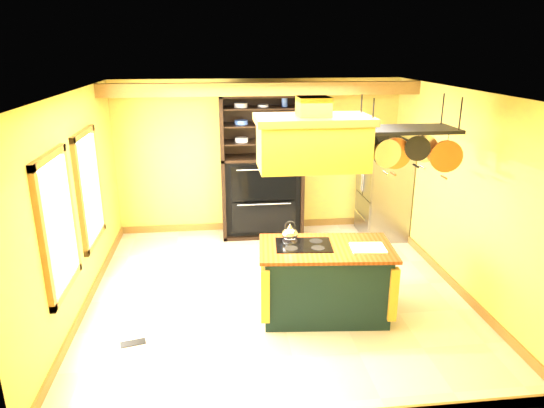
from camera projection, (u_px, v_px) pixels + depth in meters
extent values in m
plane|color=beige|center=(276.00, 292.00, 6.67)|extent=(5.00, 5.00, 0.00)
plane|color=white|center=(277.00, 92.00, 5.83)|extent=(5.00, 5.00, 0.00)
cube|color=gold|center=(259.00, 157.00, 8.61)|extent=(5.00, 0.02, 2.70)
cube|color=gold|center=(315.00, 291.00, 3.89)|extent=(5.00, 0.02, 2.70)
cube|color=gold|center=(76.00, 206.00, 5.98)|extent=(0.02, 5.00, 2.70)
cube|color=gold|center=(460.00, 192.00, 6.52)|extent=(0.02, 5.00, 2.70)
cube|color=olive|center=(263.00, 89.00, 7.47)|extent=(5.00, 0.15, 0.20)
cube|color=olive|center=(58.00, 224.00, 5.21)|extent=(0.06, 1.06, 1.56)
cube|color=white|center=(60.00, 224.00, 5.21)|extent=(0.02, 0.85, 1.34)
cube|color=olive|center=(89.00, 188.00, 6.53)|extent=(0.06, 1.06, 1.56)
cube|color=white|center=(91.00, 188.00, 6.53)|extent=(0.02, 0.85, 1.34)
cube|color=black|center=(325.00, 282.00, 5.99)|extent=(1.55, 0.94, 0.88)
cube|color=brown|center=(326.00, 248.00, 5.85)|extent=(1.69, 1.04, 0.04)
cube|color=black|center=(304.00, 245.00, 5.88)|extent=(0.71, 0.52, 0.01)
ellipsoid|color=silver|center=(290.00, 234.00, 5.94)|extent=(0.20, 0.20, 0.16)
cube|color=white|center=(368.00, 248.00, 5.78)|extent=(0.43, 0.35, 0.02)
cube|color=gold|center=(313.00, 146.00, 5.44)|extent=(1.21, 0.65, 0.51)
cube|color=olive|center=(313.00, 119.00, 5.34)|extent=(1.29, 0.73, 0.08)
cube|color=gold|center=(313.00, 110.00, 5.31)|extent=(0.35, 0.35, 0.29)
cube|color=black|center=(408.00, 129.00, 5.50)|extent=(1.10, 0.55, 0.04)
cylinder|color=black|center=(373.00, 116.00, 5.18)|extent=(0.02, 0.02, 0.38)
cylinder|color=black|center=(443.00, 110.00, 5.71)|extent=(0.02, 0.02, 0.38)
cylinder|color=black|center=(367.00, 146.00, 5.62)|extent=(0.29, 0.03, 0.29)
cylinder|color=silver|center=(387.00, 154.00, 5.45)|extent=(0.33, 0.03, 0.33)
cylinder|color=#C16230|center=(395.00, 153.00, 5.69)|extent=(0.37, 0.03, 0.37)
cylinder|color=black|center=(418.00, 148.00, 5.47)|extent=(0.29, 0.03, 0.29)
cylinder|color=silver|center=(424.00, 149.00, 5.72)|extent=(0.33, 0.03, 0.33)
cylinder|color=#C16230|center=(446.00, 156.00, 5.54)|extent=(0.37, 0.03, 0.37)
cube|color=gray|center=(384.00, 190.00, 8.44)|extent=(0.70, 0.86, 1.68)
cube|color=gray|center=(369.00, 173.00, 8.08)|extent=(0.03, 0.41, 0.91)
cube|color=gray|center=(361.00, 167.00, 8.48)|extent=(0.03, 0.41, 0.91)
cube|color=gray|center=(362.00, 215.00, 8.54)|extent=(0.03, 0.82, 0.70)
cube|color=black|center=(381.00, 233.00, 8.69)|extent=(0.66, 0.81, 0.06)
cube|color=black|center=(260.00, 163.00, 8.60)|extent=(1.41, 0.06, 2.49)
cube|color=black|center=(223.00, 168.00, 8.27)|extent=(0.06, 0.60, 2.49)
cube|color=black|center=(300.00, 165.00, 8.42)|extent=(0.06, 0.60, 2.49)
cube|color=black|center=(262.00, 157.00, 8.29)|extent=(1.41, 0.60, 0.05)
cube|color=black|center=(262.00, 194.00, 8.53)|extent=(1.29, 0.50, 1.35)
cube|color=black|center=(264.00, 184.00, 8.11)|extent=(1.10, 0.04, 0.60)
cube|color=black|center=(264.00, 217.00, 8.30)|extent=(1.10, 0.04, 0.54)
cube|color=black|center=(262.00, 142.00, 8.21)|extent=(1.29, 0.54, 0.02)
cube|color=black|center=(262.00, 124.00, 8.12)|extent=(1.29, 0.54, 0.02)
cube|color=black|center=(262.00, 108.00, 8.03)|extent=(1.29, 0.54, 0.03)
cylinder|color=white|center=(241.00, 140.00, 8.11)|extent=(0.22, 0.22, 0.07)
cylinder|color=#4165B6|center=(284.00, 119.00, 8.08)|extent=(0.10, 0.10, 0.17)
cube|color=black|center=(133.00, 343.00, 5.52)|extent=(0.30, 0.18, 0.01)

